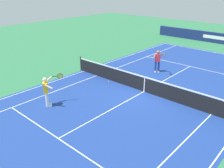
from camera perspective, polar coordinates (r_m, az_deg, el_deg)
The scene contains 7 objects.
ground_plane at distance 14.64m, azimuth 7.72°, elevation -1.82°, with size 60.00×60.00×0.00m, color #2D7247.
court_slab at distance 14.64m, azimuth 7.72°, elevation -1.81°, with size 24.20×11.40×0.00m, color navy.
court_line_markings at distance 14.64m, azimuth 7.72°, elevation -1.80°, with size 23.85×11.05×0.01m.
tennis_net at distance 14.44m, azimuth 7.83°, elevation -0.05°, with size 0.10×11.70×1.08m.
tennis_player_near at distance 12.93m, azimuth -15.46°, elevation -1.45°, with size 1.18×0.75×1.70m.
tennis_player_far at distance 17.73m, azimuth 10.96°, elevation 5.66°, with size 0.74×1.08×1.70m.
tennis_ball at distance 15.88m, azimuth -0.82°, elevation 0.57°, with size 0.07×0.07×0.07m, color #CCE01E.
Camera 1 is at (11.11, 7.31, 6.12)m, focal length 37.96 mm.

